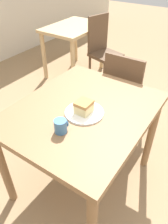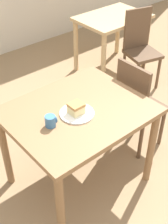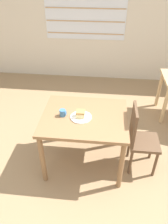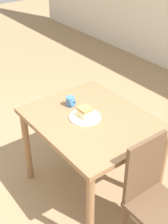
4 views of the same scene
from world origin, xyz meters
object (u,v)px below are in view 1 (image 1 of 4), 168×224
Objects in this scene: chair_far_corner at (102,49)px; coffee_mug at (61,126)px; chair_near_window at (125,97)px; cake_slice at (84,107)px; dining_table_near at (83,121)px; plate at (84,112)px; dining_table_far at (74,35)px.

coffee_mug is (-1.86, -0.79, 0.32)m from chair_far_corner.
cake_slice is at bearing 92.34° from chair_near_window.
dining_table_near is 0.30m from coffee_mug.
chair_near_window reaches higher than plate.
chair_far_corner reaches higher than dining_table_far.
coffee_mug reaches higher than plate.
dining_table_near is 2.05m from dining_table_far.
dining_table_near is at bearing -141.87° from dining_table_far.
dining_table_far is 0.50m from chair_far_corner.
cake_slice reaches higher than coffee_mug.
dining_table_near is at bearing 42.85° from plate.
chair_far_corner is 1.86m from cake_slice.
plate is at bearing -137.15° from dining_table_near.
coffee_mug is at bearing 176.28° from plate.
chair_near_window is at bearing 2.34° from cake_slice.
dining_table_near is 1.10× the size of chair_far_corner.
coffee_mug is at bearing 176.54° from cake_slice.
chair_near_window is 1.00m from coffee_mug.
coffee_mug is (-0.95, -0.02, 0.32)m from chair_near_window.
dining_table_near is at bearing 38.83° from cake_slice.
dining_table_near is 1.10× the size of chair_near_window.
dining_table_far is (1.61, 1.26, -0.07)m from dining_table_near.
chair_far_corner is (1.60, 0.77, -0.17)m from dining_table_near.
dining_table_near is at bearing -139.19° from chair_far_corner.
chair_near_window is 0.78m from plate.
chair_near_window and chair_far_corner have the same top height.
dining_table_near is 1.16× the size of dining_table_far.
dining_table_far is at bearing 104.27° from chair_far_corner.
cake_slice is at bearing 164.06° from plate.
cake_slice is (-1.65, -1.30, 0.23)m from dining_table_far.
coffee_mug is at bearing -145.44° from dining_table_far.
chair_far_corner is (0.91, 0.78, 0.00)m from chair_near_window.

